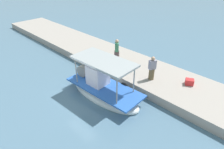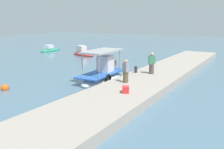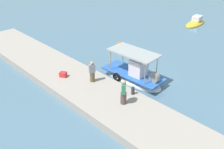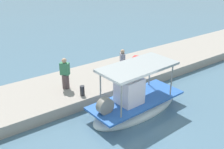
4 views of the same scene
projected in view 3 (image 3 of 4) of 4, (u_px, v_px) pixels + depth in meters
The scene contains 9 objects.
ground_plane at pixel (146, 82), 20.31m from camera, with size 120.00×120.00×0.00m, color slate.
dock_quay at pixel (106, 100), 17.53m from camera, with size 36.00×4.12×0.59m, color #A6998E.
main_fishing_boat at pixel (133, 76), 20.18m from camera, with size 5.33×2.31×2.86m.
fisherman_near_bollard at pixel (124, 93), 16.36m from camera, with size 0.55×0.55×1.74m.
fisherman_by_crate at pixel (92, 72), 18.89m from camera, with size 0.49×0.53×1.64m.
mooring_bollard at pixel (133, 91), 17.58m from camera, with size 0.24×0.24×0.54m, color #2D2D33.
cargo_crate at pixel (63, 74), 19.76m from camera, with size 0.50×0.40×0.38m, color red.
marker_buoy at pixel (119, 45), 26.77m from camera, with size 0.59×0.59×0.59m.
moored_boat_near at pixel (195, 23), 33.05m from camera, with size 1.97×4.27×1.26m.
Camera 3 is at (10.63, -14.15, 10.34)m, focal length 41.09 mm.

